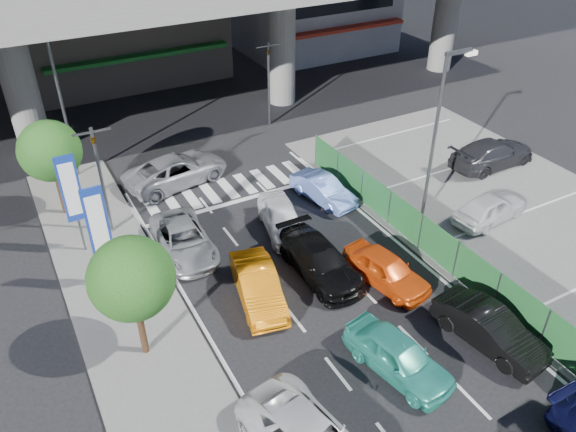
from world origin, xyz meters
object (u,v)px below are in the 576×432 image
tree_near (132,279)px  parked_sedan_white (490,208)px  taxi_orange_left (258,286)px  traffic_light_left (96,155)px  crossing_wagon_silver (176,170)px  street_lamp_left (63,91)px  signboard_near (98,226)px  taxi_teal_mid (398,356)px  parked_sedan_dgrey (492,153)px  traffic_light_right (268,64)px  signboard_far (71,192)px  wagon_silver_front_left (184,240)px  street_lamp_right (439,126)px  sedan_white_front_mid (282,218)px  tree_far (50,151)px  sedan_black_mid (320,260)px  traffic_cone (400,213)px  hatch_black_mid_right (489,328)px  taxi_orange_right (386,270)px  kei_truck_front_right (323,189)px

tree_near → parked_sedan_white: 16.81m
taxi_orange_left → parked_sedan_white: bearing=10.8°
traffic_light_left → crossing_wagon_silver: traffic_light_left is taller
street_lamp_left → signboard_near: 10.19m
signboard_near → taxi_teal_mid: 11.76m
signboard_near → parked_sedan_dgrey: (20.86, 0.26, -2.26)m
traffic_light_right → signboard_far: traffic_light_right is taller
traffic_light_left → wagon_silver_front_left: 5.12m
street_lamp_right → crossing_wagon_silver: 13.37m
traffic_light_left → sedan_white_front_mid: 8.46m
traffic_light_right → crossing_wagon_silver: size_ratio=0.96×
traffic_light_left → tree_near: 8.06m
tree_near → traffic_light_left: bearing=84.3°
tree_far → sedan_white_front_mid: (8.50, -6.18, -2.70)m
taxi_teal_mid → sedan_white_front_mid: bearing=75.7°
sedan_black_mid → traffic_cone: (5.35, 1.54, -0.25)m
traffic_light_left → parked_sedan_white: bearing=-25.8°
traffic_light_right → hatch_black_mid_right: size_ratio=1.24×
taxi_orange_left → sedan_black_mid: bearing=16.5°
traffic_light_right → sedan_white_front_mid: 12.15m
hatch_black_mid_right → street_lamp_right: bearing=57.0°
taxi_orange_right → crossing_wagon_silver: (-4.70, 11.72, 0.09)m
sedan_white_front_mid → taxi_orange_left: bearing=-116.4°
kei_truck_front_right → signboard_near: bearing=177.9°
traffic_light_left → traffic_light_right: (11.70, 7.00, 0.00)m
taxi_teal_mid → wagon_silver_front_left: 10.52m
signboard_far → taxi_orange_left: (5.28, -6.38, -2.37)m
signboard_near → parked_sedan_dgrey: signboard_near is taller
wagon_silver_front_left → traffic_cone: 10.07m
crossing_wagon_silver → parked_sedan_white: bearing=-143.3°
sedan_white_front_mid → parked_sedan_dgrey: size_ratio=0.79×
wagon_silver_front_left → traffic_light_left: bearing=131.1°
traffic_light_left → signboard_near: 4.22m
traffic_light_right → parked_sedan_dgrey: 13.85m
taxi_teal_mid → sedan_black_mid: size_ratio=0.85×
signboard_near → hatch_black_mid_right: (11.04, -9.32, -2.37)m
traffic_light_left → street_lamp_left: (-0.13, 6.00, 0.83)m
street_lamp_left → taxi_teal_mid: size_ratio=1.98×
taxi_teal_mid → parked_sedan_dgrey: bearing=22.6°
taxi_orange_right → wagon_silver_front_left: 8.69m
taxi_orange_right → kei_truck_front_right: bearing=69.5°
traffic_cone → tree_near: bearing=-169.6°
hatch_black_mid_right → parked_sedan_dgrey: 13.73m
wagon_silver_front_left → parked_sedan_white: parked_sedan_white is taller
street_lamp_right → signboard_far: street_lamp_right is taller
wagon_silver_front_left → signboard_near: bearing=-161.8°
traffic_light_left → signboard_far: size_ratio=1.11×
tree_near → parked_sedan_white: size_ratio=1.21×
street_lamp_left → parked_sedan_dgrey: 22.59m
street_lamp_right → tree_near: (-14.17, -2.00, -1.38)m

